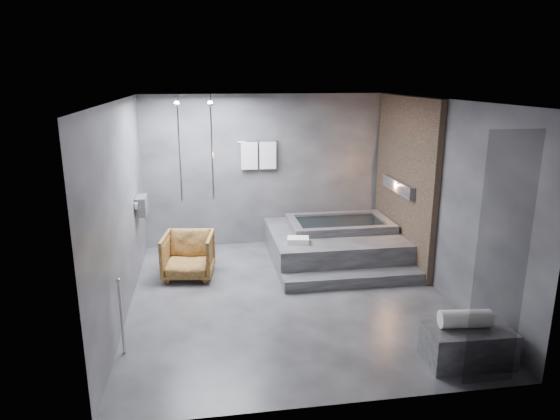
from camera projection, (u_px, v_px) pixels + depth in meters
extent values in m
plane|color=#2D2D2F|center=(289.00, 297.00, 7.26)|extent=(5.00, 5.00, 0.00)
cube|color=#4B4B4E|center=(290.00, 100.00, 6.53)|extent=(4.50, 5.00, 0.04)
cube|color=#37373C|center=(266.00, 171.00, 9.28)|extent=(4.50, 0.04, 2.80)
cube|color=#37373C|center=(337.00, 271.00, 4.51)|extent=(4.50, 0.04, 2.80)
cube|color=#37373C|center=(121.00, 210.00, 6.56)|extent=(0.04, 5.00, 2.80)
cube|color=#37373C|center=(442.00, 198.00, 7.23)|extent=(0.04, 5.00, 2.80)
cube|color=#8F7054|center=(404.00, 180.00, 8.41)|extent=(0.10, 2.40, 2.78)
cube|color=#FF9938|center=(399.00, 186.00, 8.43)|extent=(0.14, 1.20, 0.20)
cube|color=gray|center=(142.00, 205.00, 7.98)|extent=(0.16, 0.42, 0.30)
imported|color=beige|center=(142.00, 210.00, 7.90)|extent=(0.08, 0.08, 0.21)
imported|color=beige|center=(143.00, 208.00, 8.10)|extent=(0.07, 0.07, 0.15)
cylinder|color=silver|center=(212.00, 148.00, 8.57)|extent=(0.04, 0.04, 1.80)
cylinder|color=silver|center=(179.00, 149.00, 8.49)|extent=(0.04, 0.04, 1.80)
cylinder|color=silver|center=(258.00, 142.00, 9.05)|extent=(0.75, 0.02, 0.02)
cube|color=white|center=(249.00, 156.00, 9.08)|extent=(0.30, 0.06, 0.50)
cube|color=white|center=(268.00, 155.00, 9.13)|extent=(0.30, 0.06, 0.50)
cylinder|color=silver|center=(122.00, 317.00, 5.68)|extent=(0.04, 0.04, 0.90)
cube|color=black|center=(501.00, 264.00, 4.82)|extent=(0.55, 0.01, 2.60)
cube|color=#323234|center=(334.00, 244.00, 8.73)|extent=(2.20, 2.00, 0.50)
cube|color=#323234|center=(353.00, 279.00, 7.65)|extent=(2.20, 0.36, 0.18)
cube|color=#2E2D30|center=(468.00, 345.00, 5.55)|extent=(0.95, 0.55, 0.42)
imported|color=#4C2F13|center=(188.00, 255.00, 7.90)|extent=(0.86, 0.88, 0.72)
cylinder|color=white|center=(465.00, 319.00, 5.49)|extent=(0.58, 0.26, 0.20)
cube|color=white|center=(298.00, 240.00, 8.03)|extent=(0.38, 0.31, 0.09)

